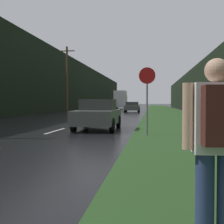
# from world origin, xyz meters

# --- Properties ---
(grass_verge) EXTENTS (6.00, 240.00, 0.02)m
(grass_verge) POSITION_xyz_m (6.72, 40.00, 0.01)
(grass_verge) COLOR #26471E
(grass_verge) RESTS_ON ground_plane
(lane_stripe_c) EXTENTS (0.12, 3.00, 0.01)m
(lane_stripe_c) POSITION_xyz_m (0.00, 15.19, 0.00)
(lane_stripe_c) COLOR silver
(lane_stripe_c) RESTS_ON ground_plane
(lane_stripe_d) EXTENTS (0.12, 3.00, 0.01)m
(lane_stripe_d) POSITION_xyz_m (0.00, 22.19, 0.00)
(lane_stripe_d) COLOR silver
(lane_stripe_d) RESTS_ON ground_plane
(lane_stripe_e) EXTENTS (0.12, 3.00, 0.01)m
(lane_stripe_e) POSITION_xyz_m (0.00, 29.19, 0.00)
(lane_stripe_e) COLOR silver
(lane_stripe_e) RESTS_ON ground_plane
(treeline_far_side) EXTENTS (2.00, 140.00, 8.92)m
(treeline_far_side) POSITION_xyz_m (-9.72, 50.00, 4.46)
(treeline_far_side) COLOR black
(treeline_far_side) RESTS_ON ground_plane
(treeline_near_side) EXTENTS (2.00, 140.00, 7.51)m
(treeline_near_side) POSITION_xyz_m (12.72, 50.00, 3.76)
(treeline_near_side) COLOR black
(treeline_near_side) RESTS_ON ground_plane
(utility_pole_far) EXTENTS (1.80, 0.24, 7.77)m
(utility_pole_far) POSITION_xyz_m (-5.19, 36.03, 4.02)
(utility_pole_far) COLOR #4C3823
(utility_pole_far) RESTS_ON ground_plane
(stop_sign) EXTENTS (0.66, 0.07, 2.76)m
(stop_sign) POSITION_xyz_m (4.33, 13.56, 1.68)
(stop_sign) COLOR slate
(stop_sign) RESTS_ON ground_plane
(hitchhiker_with_backpack) EXTENTS (0.61, 0.43, 1.74)m
(hitchhiker_with_backpack) POSITION_xyz_m (5.09, 3.83, 1.00)
(hitchhiker_with_backpack) COLOR navy
(hitchhiker_with_backpack) RESTS_ON ground_plane
(car_passing_near) EXTENTS (1.98, 4.33, 1.51)m
(car_passing_near) POSITION_xyz_m (1.86, 16.24, 0.75)
(car_passing_near) COLOR #4C514C
(car_passing_near) RESTS_ON ground_plane
(car_passing_far) EXTENTS (2.03, 4.23, 1.43)m
(car_passing_far) POSITION_xyz_m (1.86, 43.74, 0.73)
(car_passing_far) COLOR #4C514C
(car_passing_far) RESTS_ON ground_plane
(delivery_truck) EXTENTS (2.41, 7.15, 3.71)m
(delivery_truck) POSITION_xyz_m (-1.86, 65.46, 1.94)
(delivery_truck) COLOR gray
(delivery_truck) RESTS_ON ground_plane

